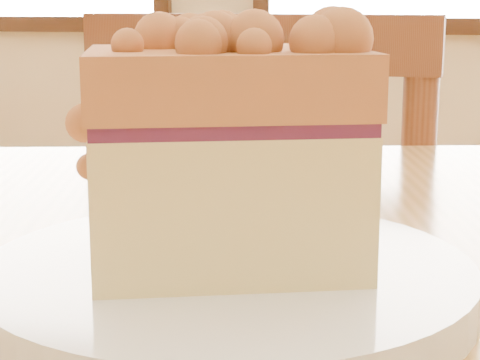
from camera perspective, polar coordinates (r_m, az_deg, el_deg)
The scene contains 3 objects.
cafe_chair_main at distance 1.06m, azimuth 3.08°, elevation -12.18°, with size 0.43×0.43×0.88m.
plate at distance 0.37m, azimuth -0.91°, elevation -7.08°, with size 0.22×0.22×0.02m.
cake_slice at distance 0.35m, azimuth -1.07°, elevation 2.84°, with size 0.14×0.12×0.11m.
Camera 1 is at (0.18, -0.24, 0.88)m, focal length 62.00 mm.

